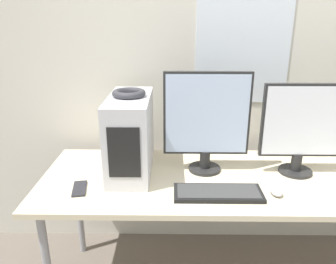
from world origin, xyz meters
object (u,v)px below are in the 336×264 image
(headphones, at_px, (129,93))
(mouse, at_px, (276,191))
(cell_phone, at_px, (80,189))
(pc_tower, at_px, (131,135))
(keyboard, at_px, (218,193))
(monitor_main, at_px, (207,120))
(monitor_right_near, at_px, (301,127))

(headphones, bearing_deg, mouse, -19.63)
(cell_phone, bearing_deg, pc_tower, 33.79)
(headphones, xyz_separation_m, mouse, (0.72, -0.26, -0.41))
(headphones, xyz_separation_m, keyboard, (0.44, -0.27, -0.42))
(keyboard, height_order, cell_phone, keyboard)
(headphones, relative_size, monitor_main, 0.32)
(pc_tower, distance_m, monitor_main, 0.41)
(pc_tower, relative_size, mouse, 5.52)
(pc_tower, height_order, mouse, pc_tower)
(monitor_main, xyz_separation_m, monitor_right_near, (0.49, -0.02, -0.03))
(headphones, relative_size, keyboard, 0.41)
(pc_tower, height_order, cell_phone, pc_tower)
(monitor_main, height_order, keyboard, monitor_main)
(monitor_right_near, height_order, keyboard, monitor_right_near)
(headphones, distance_m, monitor_main, 0.42)
(headphones, xyz_separation_m, cell_phone, (-0.23, -0.22, -0.42))
(headphones, bearing_deg, monitor_right_near, -1.48)
(cell_phone, bearing_deg, keyboard, -13.77)
(pc_tower, bearing_deg, cell_phone, -136.15)
(headphones, distance_m, cell_phone, 0.53)
(monitor_right_near, relative_size, mouse, 5.39)
(monitor_main, bearing_deg, pc_tower, -179.59)
(headphones, bearing_deg, monitor_main, 0.29)
(monitor_main, bearing_deg, mouse, -39.17)
(mouse, bearing_deg, monitor_main, 140.83)
(monitor_right_near, bearing_deg, keyboard, -151.62)
(pc_tower, xyz_separation_m, mouse, (0.72, -0.25, -0.19))
(pc_tower, xyz_separation_m, headphones, (0.00, 0.00, 0.22))
(headphones, distance_m, mouse, 0.86)
(pc_tower, bearing_deg, mouse, -19.57)
(pc_tower, relative_size, cell_phone, 3.18)
(pc_tower, xyz_separation_m, keyboard, (0.44, -0.26, -0.20))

